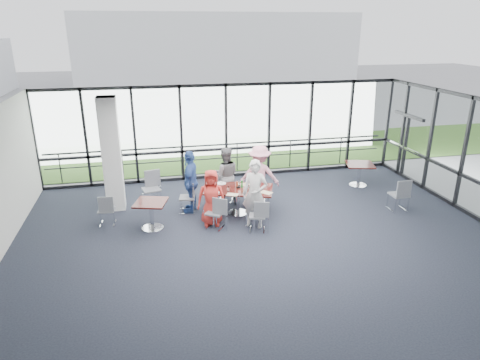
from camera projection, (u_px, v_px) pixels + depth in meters
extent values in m
cube|color=black|center=(265.00, 244.00, 10.33)|extent=(12.00, 10.00, 0.02)
cube|color=white|center=(268.00, 112.00, 9.23)|extent=(12.00, 10.00, 0.04)
cube|color=silver|center=(378.00, 320.00, 5.19)|extent=(12.00, 0.10, 3.20)
cube|color=white|center=(226.00, 132.00, 14.37)|extent=(12.00, 0.10, 3.20)
cube|color=black|center=(405.00, 147.00, 14.62)|extent=(0.12, 1.60, 2.10)
cube|color=white|center=(112.00, 155.00, 11.81)|extent=(0.50, 0.50, 3.20)
cube|color=gray|center=(206.00, 141.00, 19.51)|extent=(80.00, 70.00, 0.02)
cube|color=#38611F|center=(213.00, 153.00, 17.67)|extent=(80.00, 5.00, 0.01)
cube|color=silver|center=(214.00, 48.00, 39.49)|extent=(24.00, 10.00, 6.00)
cylinder|color=#2D2D33|center=(223.00, 158.00, 15.30)|extent=(12.00, 0.06, 0.06)
cube|color=#341210|center=(238.00, 189.00, 11.74)|extent=(2.13, 1.60, 0.04)
cylinder|color=silver|center=(238.00, 202.00, 11.87)|extent=(0.12, 0.12, 0.71)
cylinder|color=silver|center=(238.00, 213.00, 11.99)|extent=(0.56, 0.56, 0.03)
cube|color=#341210|center=(151.00, 202.00, 10.85)|extent=(0.96, 0.96, 0.04)
cylinder|color=silver|center=(152.00, 216.00, 10.98)|extent=(0.12, 0.12, 0.71)
cube|color=#341210|center=(360.00, 164.00, 13.82)|extent=(1.05, 1.05, 0.04)
cylinder|color=silver|center=(359.00, 175.00, 13.95)|extent=(0.12, 0.12, 0.71)
imported|color=red|center=(211.00, 198.00, 11.09)|extent=(0.80, 0.59, 1.51)
imported|color=silver|center=(255.00, 194.00, 10.94)|extent=(0.81, 0.74, 1.80)
imported|color=slate|center=(225.00, 176.00, 12.43)|extent=(0.86, 0.58, 1.70)
imported|color=pink|center=(259.00, 175.00, 12.34)|extent=(1.27, 0.93, 1.77)
imported|color=#305197|center=(191.00, 181.00, 11.88)|extent=(0.86, 1.16, 1.77)
cylinder|color=white|center=(215.00, 192.00, 11.44)|extent=(0.26, 0.26, 0.01)
cylinder|color=white|center=(256.00, 194.00, 11.32)|extent=(0.25, 0.25, 0.01)
cylinder|color=white|center=(221.00, 183.00, 12.08)|extent=(0.27, 0.27, 0.01)
cylinder|color=white|center=(255.00, 185.00, 11.98)|extent=(0.25, 0.25, 0.01)
cylinder|color=white|center=(210.00, 187.00, 11.82)|extent=(0.27, 0.27, 0.01)
cylinder|color=white|center=(228.00, 189.00, 11.48)|extent=(0.07, 0.07, 0.14)
cylinder|color=white|center=(249.00, 189.00, 11.54)|extent=(0.07, 0.07, 0.13)
cylinder|color=white|center=(239.00, 184.00, 11.90)|extent=(0.07, 0.07, 0.13)
cylinder|color=white|center=(212.00, 187.00, 11.63)|extent=(0.07, 0.07, 0.14)
cube|color=silver|center=(232.00, 195.00, 11.30)|extent=(0.36, 0.32, 0.00)
cube|color=silver|center=(266.00, 193.00, 11.44)|extent=(0.38, 0.39, 0.00)
cube|color=silver|center=(245.00, 184.00, 12.04)|extent=(0.36, 0.29, 0.00)
cube|color=black|center=(238.00, 187.00, 11.76)|extent=(0.10, 0.07, 0.04)
cylinder|color=#9B2D13|center=(237.00, 184.00, 11.77)|extent=(0.06, 0.06, 0.18)
cylinder|color=#157622|center=(242.00, 184.00, 11.77)|extent=(0.05, 0.05, 0.20)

